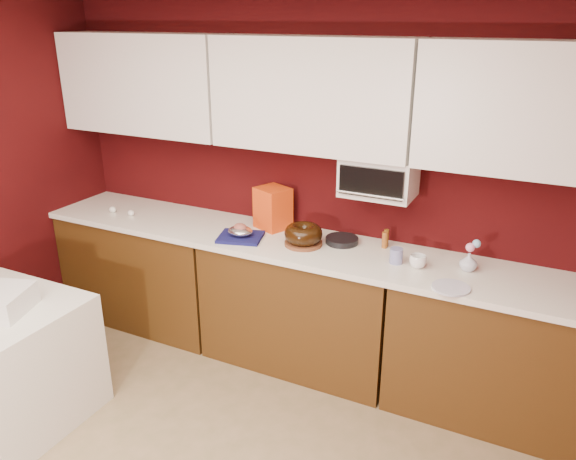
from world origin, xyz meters
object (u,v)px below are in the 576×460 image
(bundt_cake, at_px, (303,234))
(foil_ham_nest, at_px, (240,231))
(pandoro_box, at_px, (273,208))
(flower_vase, at_px, (469,261))
(blue_jar, at_px, (396,256))
(toaster_oven, at_px, (379,176))
(coffee_mug, at_px, (418,260))

(bundt_cake, xyz_separation_m, foil_ham_nest, (-0.43, -0.09, -0.03))
(bundt_cake, height_order, pandoro_box, pandoro_box)
(bundt_cake, bearing_deg, flower_vase, 4.27)
(flower_vase, bearing_deg, blue_jar, -168.23)
(toaster_oven, distance_m, foil_ham_nest, 1.00)
(toaster_oven, distance_m, coffee_mug, 0.58)
(pandoro_box, xyz_separation_m, coffee_mug, (1.09, -0.21, -0.10))
(foil_ham_nest, distance_m, pandoro_box, 0.32)
(pandoro_box, bearing_deg, flower_vase, 17.94)
(bundt_cake, bearing_deg, blue_jar, -0.76)
(bundt_cake, xyz_separation_m, flower_vase, (1.04, 0.08, -0.02))
(bundt_cake, relative_size, flower_vase, 2.02)
(toaster_oven, height_order, blue_jar, toaster_oven)
(toaster_oven, distance_m, blue_jar, 0.51)
(toaster_oven, distance_m, bundt_cake, 0.61)
(toaster_oven, relative_size, coffee_mug, 4.67)
(pandoro_box, height_order, coffee_mug, pandoro_box)
(bundt_cake, xyz_separation_m, pandoro_box, (-0.33, 0.20, 0.07))
(toaster_oven, bearing_deg, blue_jar, -44.68)
(coffee_mug, xyz_separation_m, flower_vase, (0.28, 0.09, 0.01))
(foil_ham_nest, bearing_deg, flower_vase, 6.40)
(coffee_mug, bearing_deg, blue_jar, 177.02)
(bundt_cake, distance_m, foil_ham_nest, 0.44)
(bundt_cake, xyz_separation_m, blue_jar, (0.63, -0.01, -0.03))
(coffee_mug, bearing_deg, foil_ham_nest, -176.54)
(blue_jar, distance_m, flower_vase, 0.42)
(pandoro_box, xyz_separation_m, flower_vase, (1.37, -0.12, -0.08))
(foil_ham_nest, bearing_deg, coffee_mug, 3.46)
(toaster_oven, xyz_separation_m, pandoro_box, (-0.76, 0.01, -0.33))
(toaster_oven, xyz_separation_m, blue_jar, (0.20, -0.19, -0.43))
(toaster_oven, distance_m, flower_vase, 0.74)
(foil_ham_nest, relative_size, pandoro_box, 0.59)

